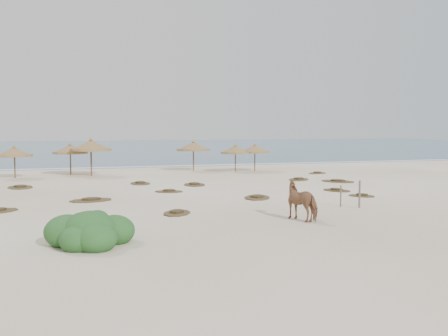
{
  "coord_description": "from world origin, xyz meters",
  "views": [
    {
      "loc": [
        -8.92,
        -24.18,
        4.02
      ],
      "look_at": [
        0.04,
        5.0,
        1.49
      ],
      "focal_mm": 40.0,
      "sensor_mm": 36.0,
      "label": 1
    }
  ],
  "objects_px": {
    "bush": "(90,232)",
    "horse": "(303,201)",
    "palapa_0": "(14,152)",
    "palapa_1": "(70,150)"
  },
  "relations": [
    {
      "from": "horse",
      "to": "bush",
      "type": "height_order",
      "value": "horse"
    },
    {
      "from": "palapa_0",
      "to": "palapa_1",
      "type": "height_order",
      "value": "palapa_1"
    },
    {
      "from": "horse",
      "to": "palapa_0",
      "type": "bearing_deg",
      "value": -79.28
    },
    {
      "from": "palapa_0",
      "to": "bush",
      "type": "bearing_deg",
      "value": -78.98
    },
    {
      "from": "palapa_0",
      "to": "horse",
      "type": "xyz_separation_m",
      "value": [
        13.8,
        -22.61,
        -1.19
      ]
    },
    {
      "from": "palapa_1",
      "to": "palapa_0",
      "type": "bearing_deg",
      "value": -155.41
    },
    {
      "from": "palapa_0",
      "to": "palapa_1",
      "type": "relative_size",
      "value": 1.03
    },
    {
      "from": "bush",
      "to": "horse",
      "type": "bearing_deg",
      "value": 13.19
    },
    {
      "from": "palapa_1",
      "to": "horse",
      "type": "relative_size",
      "value": 1.69
    },
    {
      "from": "horse",
      "to": "bush",
      "type": "xyz_separation_m",
      "value": [
        -8.99,
        -2.11,
        -0.39
      ]
    }
  ]
}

